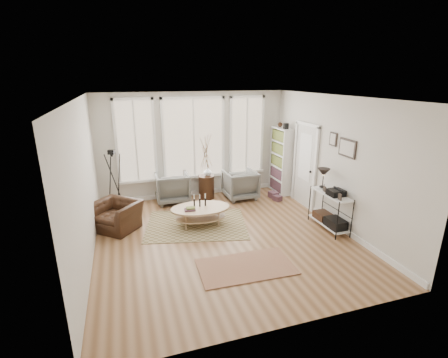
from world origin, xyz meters
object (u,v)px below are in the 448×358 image
object	(u,v)px
low_shelf	(330,207)
armchair_right	(240,184)
armchair_left	(172,187)
bookcase	(281,161)
side_table	(206,168)
accent_chair	(116,215)
coffee_table	(200,211)

from	to	relation	value
low_shelf	armchair_right	world-z (taller)	low_shelf
armchair_left	bookcase	bearing A→B (deg)	177.43
low_shelf	side_table	distance (m)	3.44
armchair_left	armchair_right	distance (m)	1.88
armchair_right	side_table	bearing A→B (deg)	-18.47
armchair_right	accent_chair	size ratio (longest dim) A/B	0.91
low_shelf	armchair_right	xyz separation A→B (m)	(-1.23, 2.40, -0.11)
coffee_table	side_table	world-z (taller)	side_table
low_shelf	side_table	xyz separation A→B (m)	(-2.13, 2.68, 0.36)
coffee_table	armchair_left	xyz separation A→B (m)	(-0.38, 1.65, 0.07)
low_shelf	coffee_table	size ratio (longest dim) A/B	0.94
armchair_left	armchair_right	xyz separation A→B (m)	(1.86, -0.29, -0.01)
low_shelf	side_table	size ratio (longest dim) A/B	0.72
armchair_left	side_table	xyz separation A→B (m)	(0.95, -0.02, 0.47)
bookcase	armchair_left	xyz separation A→B (m)	(-3.14, 0.18, -0.55)
armchair_left	low_shelf	bearing A→B (deg)	139.49
coffee_table	armchair_left	world-z (taller)	armchair_left
side_table	accent_chair	xyz separation A→B (m)	(-2.40, -1.26, -0.56)
armchair_left	armchair_right	bearing A→B (deg)	171.62
armchair_right	accent_chair	bearing A→B (deg)	15.14
coffee_table	side_table	bearing A→B (deg)	70.73
low_shelf	accent_chair	size ratio (longest dim) A/B	1.35
coffee_table	accent_chair	bearing A→B (deg)	168.29
bookcase	accent_chair	bearing A→B (deg)	-166.55
coffee_table	accent_chair	size ratio (longest dim) A/B	1.44
side_table	coffee_table	bearing A→B (deg)	-109.27
bookcase	low_shelf	size ratio (longest dim) A/B	1.58
low_shelf	accent_chair	world-z (taller)	low_shelf
accent_chair	armchair_right	bearing A→B (deg)	57.67
low_shelf	armchair_right	bearing A→B (deg)	117.11
accent_chair	side_table	bearing A→B (deg)	68.76
bookcase	low_shelf	xyz separation A→B (m)	(-0.06, -2.52, -0.44)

